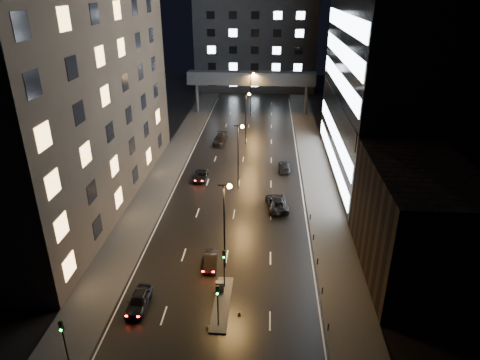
{
  "coord_description": "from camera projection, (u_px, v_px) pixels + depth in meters",
  "views": [
    {
      "loc": [
        4.34,
        -30.72,
        28.39
      ],
      "look_at": [
        0.66,
        22.46,
        4.0
      ],
      "focal_mm": 32.0,
      "sensor_mm": 36.0,
      "label": 1
    }
  ],
  "objects": [
    {
      "name": "ground",
      "position": [
        243.0,
        160.0,
        76.24
      ],
      "size": [
        160.0,
        160.0,
        0.0
      ],
      "primitive_type": "plane",
      "color": "black",
      "rests_on": "ground"
    },
    {
      "name": "sidewalk_left",
      "position": [
        168.0,
        168.0,
        72.46
      ],
      "size": [
        5.0,
        110.0,
        0.15
      ],
      "primitive_type": "cube",
      "color": "#383533",
      "rests_on": "ground"
    },
    {
      "name": "sidewalk_right",
      "position": [
        316.0,
        172.0,
        70.89
      ],
      "size": [
        5.0,
        110.0,
        0.15
      ],
      "primitive_type": "cube",
      "color": "#383533",
      "rests_on": "ground"
    },
    {
      "name": "building_left",
      "position": [
        61.0,
        57.0,
        54.82
      ],
      "size": [
        15.0,
        48.0,
        40.0
      ],
      "primitive_type": "cube",
      "color": "#2D2319",
      "rests_on": "ground"
    },
    {
      "name": "building_right_low",
      "position": [
        417.0,
        222.0,
        44.37
      ],
      "size": [
        10.0,
        18.0,
        12.0
      ],
      "primitive_type": "cube",
      "color": "black",
      "rests_on": "ground"
    },
    {
      "name": "building_right_glass",
      "position": [
        414.0,
        30.0,
        61.68
      ],
      "size": [
        20.0,
        36.0,
        45.0
      ],
      "primitive_type": "cube",
      "color": "black",
      "rests_on": "ground"
    },
    {
      "name": "building_far",
      "position": [
        256.0,
        45.0,
        123.65
      ],
      "size": [
        34.0,
        14.0,
        25.0
      ],
      "primitive_type": "cube",
      "color": "#333335",
      "rests_on": "ground"
    },
    {
      "name": "skybridge",
      "position": [
        251.0,
        79.0,
        99.99
      ],
      "size": [
        30.0,
        3.0,
        10.0
      ],
      "color": "#333335",
      "rests_on": "ground"
    },
    {
      "name": "median_island",
      "position": [
        222.0,
        303.0,
        41.72
      ],
      "size": [
        1.6,
        8.0,
        0.15
      ],
      "primitive_type": "cube",
      "color": "#383533",
      "rests_on": "ground"
    },
    {
      "name": "traffic_signal_near",
      "position": [
        224.0,
        263.0,
        42.72
      ],
      "size": [
        0.28,
        0.34,
        4.4
      ],
      "color": "black",
      "rests_on": "median_island"
    },
    {
      "name": "traffic_signal_far",
      "position": [
        218.0,
        299.0,
        37.73
      ],
      "size": [
        0.28,
        0.34,
        4.4
      ],
      "color": "black",
      "rests_on": "median_island"
    },
    {
      "name": "traffic_signal_corner",
      "position": [
        63.0,
        336.0,
        34.0
      ],
      "size": [
        0.28,
        0.34,
        4.4
      ],
      "color": "black",
      "rests_on": "ground"
    },
    {
      "name": "bollard_row",
      "position": [
        320.0,
        276.0,
        45.02
      ],
      "size": [
        0.12,
        25.12,
        0.9
      ],
      "color": "black",
      "rests_on": "ground"
    },
    {
      "name": "streetlight_near",
      "position": [
        226.0,
        216.0,
        44.5
      ],
      "size": [
        1.45,
        0.5,
        10.15
      ],
      "color": "black",
      "rests_on": "ground"
    },
    {
      "name": "streetlight_mid_a",
      "position": [
        239.0,
        149.0,
        62.64
      ],
      "size": [
        1.45,
        0.5,
        10.15
      ],
      "color": "black",
      "rests_on": "ground"
    },
    {
      "name": "streetlight_mid_b",
      "position": [
        247.0,
        112.0,
        80.78
      ],
      "size": [
        1.45,
        0.5,
        10.15
      ],
      "color": "black",
      "rests_on": "ground"
    },
    {
      "name": "streetlight_far",
      "position": [
        251.0,
        89.0,
        98.93
      ],
      "size": [
        1.45,
        0.5,
        10.15
      ],
      "color": "black",
      "rests_on": "ground"
    },
    {
      "name": "car_away_a",
      "position": [
        139.0,
        301.0,
        41.04
      ],
      "size": [
        1.88,
        4.48,
        1.51
      ],
      "primitive_type": "imported",
      "rotation": [
        0.0,
        0.0,
        -0.02
      ],
      "color": "black",
      "rests_on": "ground"
    },
    {
      "name": "car_away_b",
      "position": [
        211.0,
        261.0,
        47.19
      ],
      "size": [
        1.66,
        4.06,
        1.31
      ],
      "primitive_type": "imported",
      "rotation": [
        0.0,
        0.0,
        0.07
      ],
      "color": "black",
      "rests_on": "ground"
    },
    {
      "name": "car_away_c",
      "position": [
        201.0,
        176.0,
        68.19
      ],
      "size": [
        2.27,
        4.69,
        1.28
      ],
      "primitive_type": "imported",
      "rotation": [
        0.0,
        0.0,
        0.03
      ],
      "color": "black",
      "rests_on": "ground"
    },
    {
      "name": "car_away_d",
      "position": [
        220.0,
        139.0,
        83.63
      ],
      "size": [
        2.61,
        5.75,
        1.63
      ],
      "primitive_type": "imported",
      "rotation": [
        0.0,
        0.0,
        -0.06
      ],
      "color": "black",
      "rests_on": "ground"
    },
    {
      "name": "car_toward_a",
      "position": [
        277.0,
        203.0,
        59.33
      ],
      "size": [
        3.45,
        6.21,
        1.64
      ],
      "primitive_type": "imported",
      "rotation": [
        0.0,
        0.0,
        3.27
      ],
      "color": "black",
      "rests_on": "ground"
    },
    {
      "name": "car_toward_b",
      "position": [
        284.0,
        166.0,
        71.54
      ],
      "size": [
        2.02,
        4.86,
        1.4
      ],
      "primitive_type": "imported",
      "rotation": [
        0.0,
        0.0,
        3.13
      ],
      "color": "black",
      "rests_on": "ground"
    },
    {
      "name": "utility_cabinet",
      "position": [
        220.0,
        286.0,
        43.13
      ],
      "size": [
        0.83,
        0.49,
        1.06
      ],
      "primitive_type": "cube",
      "rotation": [
        0.0,
        0.0,
        -0.01
      ],
      "color": "#555558",
      "rests_on": "median_island"
    },
    {
      "name": "cone_a",
      "position": [
        207.0,
        327.0,
        38.6
      ],
      "size": [
        0.4,
        0.4,
        0.53
      ],
      "primitive_type": "cone",
      "rotation": [
        0.0,
        0.0,
        0.28
      ],
      "color": "orange",
      "rests_on": "ground"
    },
    {
      "name": "cone_b",
      "position": [
        239.0,
        313.0,
        40.21
      ],
      "size": [
        0.39,
        0.39,
        0.51
      ],
      "primitive_type": "cone",
      "rotation": [
        0.0,
        0.0,
        -0.22
      ],
      "color": "#FF430D",
      "rests_on": "ground"
    }
  ]
}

